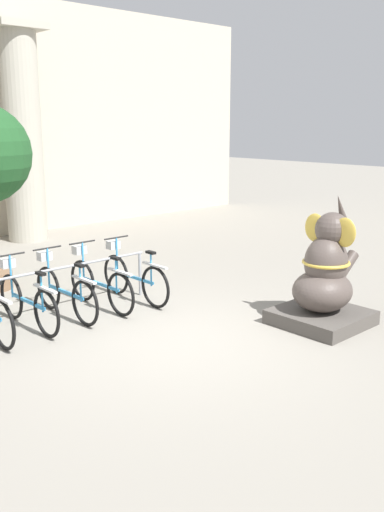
% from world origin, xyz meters
% --- Properties ---
extents(ground_plane, '(60.00, 60.00, 0.00)m').
position_xyz_m(ground_plane, '(0.00, 0.00, 0.00)').
color(ground_plane, gray).
extents(column_right, '(1.20, 1.20, 5.16)m').
position_xyz_m(column_right, '(1.73, 7.60, 2.62)').
color(column_right, '#ADA899').
rests_on(column_right, ground_plane).
extents(bike_rack, '(3.15, 0.05, 0.77)m').
position_xyz_m(bike_rack, '(-0.61, 1.95, 0.59)').
color(bike_rack, gray).
rests_on(bike_rack, ground_plane).
extents(bicycle_1, '(0.48, 1.76, 1.01)m').
position_xyz_m(bicycle_1, '(-1.25, 1.83, 0.41)').
color(bicycle_1, black).
rests_on(bicycle_1, ground_plane).
extents(bicycle_2, '(0.48, 1.76, 1.01)m').
position_xyz_m(bicycle_2, '(-0.61, 1.86, 0.41)').
color(bicycle_2, black).
rests_on(bicycle_2, ground_plane).
extents(bicycle_3, '(0.48, 1.76, 1.01)m').
position_xyz_m(bicycle_3, '(0.03, 1.86, 0.41)').
color(bicycle_3, black).
rests_on(bicycle_3, ground_plane).
extents(bicycle_4, '(0.48, 1.76, 1.01)m').
position_xyz_m(bicycle_4, '(0.67, 1.80, 0.41)').
color(bicycle_4, black).
rests_on(bicycle_4, ground_plane).
extents(elephant_statue, '(1.23, 1.23, 1.93)m').
position_xyz_m(elephant_statue, '(2.04, -1.01, 0.65)').
color(elephant_statue, '#4C4742').
rests_on(elephant_statue, ground_plane).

